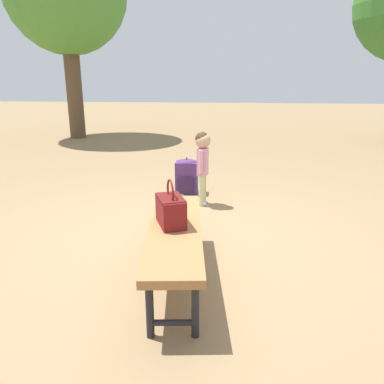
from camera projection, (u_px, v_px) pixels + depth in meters
name	position (u px, v px, depth m)	size (l,w,h in m)	color
ground_plane	(176.00, 238.00, 3.84)	(40.00, 40.00, 0.00)	#8C704C
park_bench	(175.00, 234.00, 2.94)	(1.63, 0.58, 0.45)	#9E6B3D
handbag	(171.00, 209.00, 2.95)	(0.36, 0.28, 0.37)	maroon
child_standing	(203.00, 157.00, 4.66)	(0.25, 0.19, 0.92)	#CCCC8C
backpack_large	(187.00, 175.00, 5.24)	(0.27, 0.30, 0.51)	#4C2D66
backpack_small	(176.00, 210.00, 4.08)	(0.26, 0.28, 0.38)	#1E4C2D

